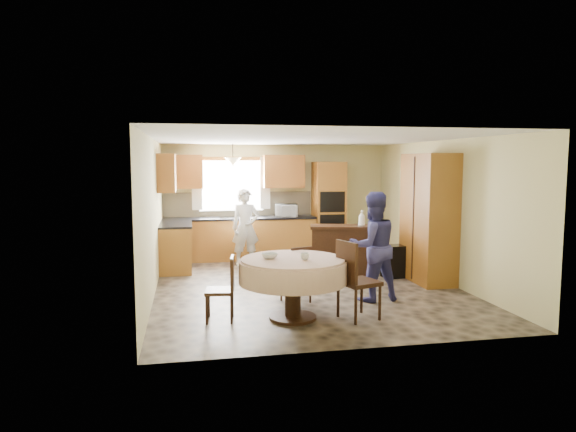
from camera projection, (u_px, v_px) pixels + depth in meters
The scene contains 36 objects.
floor at pixel (306, 286), 8.77m from camera, with size 5.00×6.00×0.01m, color #6D5D4C.
ceiling at pixel (306, 139), 8.51m from camera, with size 5.00×6.00×0.01m, color white.
wall_back at pixel (276, 201), 11.56m from camera, with size 5.00×0.02×2.50m, color #C3BB7D.
wall_front at pixel (367, 240), 5.71m from camera, with size 5.00×0.02×2.50m, color #C3BB7D.
wall_left at pixel (153, 217), 8.16m from camera, with size 0.02×6.00×2.50m, color #C3BB7D.
wall_right at pixel (443, 211), 9.11m from camera, with size 0.02×6.00×2.50m, color #C3BB7D.
window at pixel (231, 185), 11.32m from camera, with size 1.40×0.03×1.10m, color white.
curtain_left at pixel (197, 184), 11.12m from camera, with size 0.22×0.02×1.15m, color white.
curtain_right at pixel (265, 183), 11.41m from camera, with size 0.22×0.02×1.15m, color white.
base_cab_back at pixel (240, 239), 11.19m from camera, with size 3.30×0.60×0.88m, color #B67830.
counter_back at pixel (240, 218), 11.15m from camera, with size 3.30×0.64×0.04m, color black.
base_cab_left at pixel (176, 248), 10.06m from camera, with size 0.60×1.20×0.88m, color #B67830.
counter_left at pixel (175, 225), 10.01m from camera, with size 0.64×1.20×0.04m, color black.
backsplash at pixel (238, 204), 11.40m from camera, with size 3.30×0.02×0.55m, color tan.
wall_cab_left at pixel (182, 172), 10.94m from camera, with size 0.85×0.33×0.72m, color #B16C2C.
wall_cab_right at pixel (284, 171), 11.36m from camera, with size 0.90×0.33×0.72m, color #B16C2C.
wall_cab_side at pixel (167, 173), 9.88m from camera, with size 0.33×1.20×0.72m, color #B16C2C.
oven_tower at pixel (329, 209), 11.50m from camera, with size 0.66×0.62×2.12m, color #B67830.
oven_upper at pixel (333, 202), 11.17m from camera, with size 0.56×0.01×0.45m, color black.
oven_lower at pixel (332, 225), 11.23m from camera, with size 0.56×0.01×0.45m, color black.
pendant at pixel (233, 162), 10.79m from camera, with size 0.36×0.36×0.18m, color beige.
sideboard at pixel (342, 251), 9.73m from camera, with size 1.21×0.50×0.87m, color #341A0E.
space_heater at pixel (395, 261), 9.43m from camera, with size 0.43×0.30×0.59m, color black.
cupboard at pixel (429, 218), 9.03m from camera, with size 0.59×1.18×2.26m, color #B67830.
dining_table at pixel (293, 272), 6.88m from camera, with size 1.45×1.45×0.83m.
chair_left at pixel (225, 285), 6.82m from camera, with size 0.42×0.42×0.87m.
chair_back at pixel (298, 272), 7.69m from camera, with size 0.48×0.48×0.86m.
chair_right at pixel (354, 276), 6.86m from camera, with size 0.59×0.59×1.07m.
framed_picture at pixel (431, 193), 9.48m from camera, with size 0.06×0.62×0.51m.
microwave at pixel (286, 210), 11.28m from camera, with size 0.49×0.33×0.27m, color silver.
person_sink at pixel (246, 228), 10.45m from camera, with size 0.58×0.38×1.57m, color silver.
person_dining at pixel (373, 246), 7.80m from camera, with size 0.81×0.63×1.67m, color navy.
bowl_sideboard at pixel (333, 227), 9.65m from camera, with size 0.23×0.23×0.06m, color #B2B2B2.
bottle_sideboard at pixel (362, 219), 9.74m from camera, with size 0.13×0.13×0.34m, color silver.
cup_table at pixel (305, 256), 6.75m from camera, with size 0.12×0.12×0.09m, color #B2B2B2.
bowl_table at pixel (269, 256), 6.86m from camera, with size 0.22×0.22×0.07m, color #B2B2B2.
Camera 1 is at (-1.95, -8.38, 2.11)m, focal length 32.00 mm.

